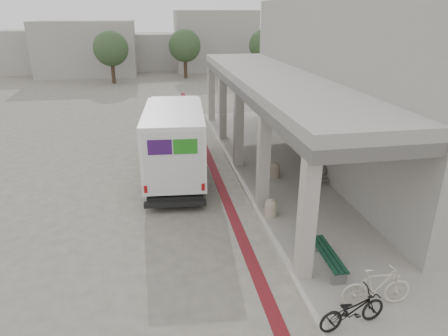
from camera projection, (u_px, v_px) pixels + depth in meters
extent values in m
plane|color=#625C54|center=(204.00, 220.00, 13.20)|extent=(120.00, 120.00, 0.00)
cube|color=#591117|center=(223.00, 193.00, 15.19)|extent=(0.35, 40.00, 0.01)
cube|color=gray|center=(318.00, 209.00, 13.83)|extent=(4.40, 28.00, 0.12)
cube|color=gray|center=(358.00, 84.00, 17.23)|extent=(4.30, 17.00, 7.00)
cube|color=#595653|center=(274.00, 87.00, 16.62)|extent=(3.40, 16.90, 0.35)
cube|color=gray|center=(275.00, 79.00, 16.49)|extent=(3.40, 16.90, 0.35)
cube|color=gray|center=(87.00, 48.00, 42.02)|extent=(10.00, 6.00, 5.50)
cube|color=gray|center=(154.00, 51.00, 47.09)|extent=(8.00, 6.00, 4.00)
cube|color=gray|center=(215.00, 40.00, 45.94)|extent=(9.00, 6.00, 6.50)
cube|color=gray|center=(35.00, 52.00, 43.98)|extent=(7.00, 5.00, 4.50)
cylinder|color=#38281C|center=(113.00, 71.00, 37.58)|extent=(0.36, 0.36, 2.40)
sphere|color=#263D23|center=(111.00, 48.00, 36.85)|extent=(3.20, 3.20, 3.20)
cylinder|color=#38281C|center=(185.00, 66.00, 40.55)|extent=(0.36, 0.36, 2.40)
sphere|color=#263D23|center=(185.00, 46.00, 39.81)|extent=(3.20, 3.20, 3.20)
cylinder|color=#38281C|center=(264.00, 66.00, 40.93)|extent=(0.36, 0.36, 2.40)
sphere|color=#263D23|center=(265.00, 45.00, 40.20)|extent=(3.20, 3.20, 3.20)
cube|color=black|center=(176.00, 167.00, 16.68)|extent=(2.42, 6.57, 0.28)
cube|color=silver|center=(175.00, 141.00, 15.39)|extent=(2.57, 4.94, 2.39)
cube|color=silver|center=(176.00, 123.00, 18.38)|extent=(2.34, 1.91, 2.12)
cube|color=silver|center=(177.00, 133.00, 19.56)|extent=(2.06, 0.71, 0.74)
cube|color=black|center=(176.00, 108.00, 18.88)|extent=(2.05, 0.60, 0.97)
cube|color=black|center=(175.00, 204.00, 13.63)|extent=(2.13, 0.39, 0.17)
cube|color=#361254|center=(146.00, 127.00, 15.73)|extent=(0.12, 1.29, 0.69)
cube|color=#227E1B|center=(143.00, 137.00, 14.46)|extent=(0.12, 1.29, 0.69)
cube|color=#361254|center=(160.00, 147.00, 12.91)|extent=(0.78, 0.09, 0.51)
cube|color=#227E1B|center=(185.00, 147.00, 12.99)|extent=(0.78, 0.09, 0.51)
cylinder|color=black|center=(156.00, 149.00, 18.79)|extent=(0.32, 0.85, 0.83)
cylinder|color=black|center=(197.00, 147.00, 18.97)|extent=(0.32, 0.85, 0.83)
cylinder|color=black|center=(150.00, 185.00, 14.87)|extent=(0.32, 0.85, 0.83)
cylinder|color=black|center=(202.00, 183.00, 15.05)|extent=(0.32, 0.85, 0.83)
cube|color=slate|center=(339.00, 278.00, 9.88)|extent=(0.38, 0.09, 0.38)
cube|color=slate|center=(317.00, 245.00, 11.25)|extent=(0.38, 0.09, 0.38)
cube|color=#113525|center=(323.00, 254.00, 10.47)|extent=(0.16, 1.80, 0.04)
cube|color=#113525|center=(328.00, 254.00, 10.49)|extent=(0.16, 1.80, 0.04)
cube|color=#113525|center=(333.00, 253.00, 10.51)|extent=(0.16, 1.80, 0.04)
cylinder|color=tan|center=(271.00, 210.00, 13.22)|extent=(0.40, 0.40, 0.40)
sphere|color=tan|center=(271.00, 204.00, 13.15)|extent=(0.40, 0.40, 0.40)
cylinder|color=gray|center=(274.00, 172.00, 16.24)|extent=(0.44, 0.44, 0.44)
sphere|color=gray|center=(274.00, 167.00, 16.16)|extent=(0.44, 0.44, 0.44)
cube|color=slate|center=(309.00, 158.00, 17.01)|extent=(0.51, 0.64, 0.98)
imported|color=black|center=(352.00, 310.00, 8.49)|extent=(1.69, 0.84, 0.85)
imported|color=beige|center=(377.00, 287.00, 9.07)|extent=(1.69, 0.57, 1.00)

